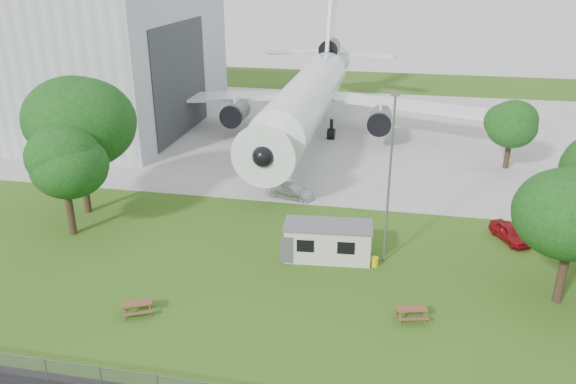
% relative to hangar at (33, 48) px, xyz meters
% --- Properties ---
extents(ground, '(160.00, 160.00, 0.00)m').
position_rel_hangar_xyz_m(ground, '(37.97, -36.00, -9.41)').
color(ground, '#406A1B').
extents(concrete_apron, '(120.00, 46.00, 0.03)m').
position_rel_hangar_xyz_m(concrete_apron, '(37.97, 2.00, -9.39)').
color(concrete_apron, '#B7B7B2').
rests_on(concrete_apron, ground).
extents(hangar, '(43.00, 31.00, 18.55)m').
position_rel_hangar_xyz_m(hangar, '(0.00, 0.00, 0.00)').
color(hangar, '#B2B7BC').
rests_on(hangar, ground).
extents(airliner, '(46.36, 47.73, 17.69)m').
position_rel_hangar_xyz_m(airliner, '(35.97, -0.14, -4.14)').
color(airliner, white).
rests_on(airliner, ground).
extents(site_cabin, '(6.85, 3.22, 2.62)m').
position_rel_hangar_xyz_m(site_cabin, '(42.20, -30.03, -8.09)').
color(site_cabin, beige).
rests_on(site_cabin, ground).
extents(picnic_west, '(2.26, 2.11, 0.76)m').
position_rel_hangar_xyz_m(picnic_west, '(31.89, -39.18, -9.41)').
color(picnic_west, brown).
rests_on(picnic_west, ground).
extents(picnic_east, '(2.10, 1.88, 0.76)m').
position_rel_hangar_xyz_m(picnic_east, '(48.07, -36.51, -9.41)').
color(picnic_east, brown).
rests_on(picnic_east, ground).
extents(lamp_mast, '(0.16, 0.16, 12.00)m').
position_rel_hangar_xyz_m(lamp_mast, '(46.17, -29.80, -3.41)').
color(lamp_mast, slate).
rests_on(lamp_mast, ground).
extents(tree_west_big, '(9.37, 9.37, 12.08)m').
position_rel_hangar_xyz_m(tree_west_big, '(21.21, -26.09, -2.02)').
color(tree_west_big, '#382619').
rests_on(tree_west_big, ground).
extents(tree_west_small, '(6.52, 6.52, 9.07)m').
position_rel_hangar_xyz_m(tree_west_small, '(22.25, -30.17, -3.62)').
color(tree_west_small, '#382619').
rests_on(tree_west_small, ground).
extents(tree_east_front, '(7.27, 7.27, 9.36)m').
position_rel_hangar_xyz_m(tree_east_front, '(57.02, -32.76, -3.70)').
color(tree_east_front, '#382619').
rests_on(tree_east_front, ground).
extents(tree_far_apron, '(5.78, 5.78, 7.82)m').
position_rel_hangar_xyz_m(tree_far_apron, '(57.67, -7.73, -4.50)').
color(tree_far_apron, '#382619').
rests_on(tree_far_apron, ground).
extents(car_ne_hatch, '(3.08, 4.13, 1.31)m').
position_rel_hangar_xyz_m(car_ne_hatch, '(55.43, -24.71, -8.75)').
color(car_ne_hatch, maroon).
rests_on(car_ne_hatch, ground).
extents(car_apron_van, '(4.77, 2.77, 1.30)m').
position_rel_hangar_xyz_m(car_apron_van, '(37.42, -19.64, -8.76)').
color(car_apron_van, white).
rests_on(car_apron_van, ground).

